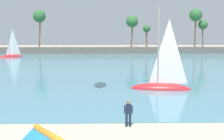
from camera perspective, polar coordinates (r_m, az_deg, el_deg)
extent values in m
cube|color=teal|center=(73.81, -2.62, 2.44)|extent=(220.00, 108.54, 0.06)
cube|color=#605B54|center=(87.99, -2.41, 3.74)|extent=(104.44, 6.00, 1.80)
cylinder|color=brown|center=(92.15, 16.54, 6.14)|extent=(0.54, 0.63, 6.37)
sphere|color=#2D6633|center=(92.17, 16.61, 8.11)|extent=(2.70, 2.70, 2.70)
cylinder|color=brown|center=(90.59, -13.33, 6.99)|extent=(0.91, 0.64, 8.76)
sphere|color=#2D6633|center=(90.70, -13.40, 9.75)|extent=(3.60, 3.60, 3.60)
cylinder|color=brown|center=(90.89, 15.26, 7.03)|extent=(0.48, 0.46, 9.06)
sphere|color=#2D6633|center=(91.03, 15.35, 9.88)|extent=(3.63, 3.63, 3.63)
cylinder|color=brown|center=(86.67, 3.75, 6.65)|extent=(0.81, 0.51, 7.20)
sphere|color=#2D6633|center=(86.72, 3.76, 9.03)|extent=(3.38, 3.38, 3.38)
cylinder|color=brown|center=(88.55, 6.46, 6.00)|extent=(0.56, 0.78, 5.27)
sphere|color=#2D6633|center=(88.54, 6.48, 7.70)|extent=(2.14, 2.14, 2.14)
cylinder|color=orange|center=(14.19, -10.61, -12.34)|extent=(2.69, 3.53, 0.31)
cylinder|color=#141E33|center=(19.47, 3.38, -9.31)|extent=(0.15, 0.15, 0.86)
cylinder|color=#141E33|center=(19.46, 2.73, -9.31)|extent=(0.15, 0.15, 0.86)
cube|color=#141E33|center=(19.27, 3.07, -7.26)|extent=(0.35, 0.21, 0.58)
sphere|color=brown|center=(19.18, 3.08, -6.07)|extent=(0.21, 0.21, 0.21)
cylinder|color=#141E33|center=(19.29, 3.76, -7.37)|extent=(0.09, 0.09, 0.50)
cylinder|color=#141E33|center=(19.27, 2.38, -7.37)|extent=(0.09, 0.09, 0.50)
ellipsoid|color=red|center=(32.22, 9.06, -3.52)|extent=(6.43, 2.84, 1.24)
cylinder|color=gray|center=(31.71, 8.66, 4.52)|extent=(0.19, 0.19, 7.76)
pyramid|color=white|center=(31.77, 10.55, 3.43)|extent=(2.79, 0.63, 6.60)
ellipsoid|color=red|center=(77.41, -18.38, 2.32)|extent=(5.58, 4.86, 1.15)
cylinder|color=gray|center=(77.11, -18.69, 5.38)|extent=(0.17, 0.17, 7.16)
pyramid|color=white|center=(77.46, -18.00, 5.02)|extent=(2.14, 1.71, 6.08)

